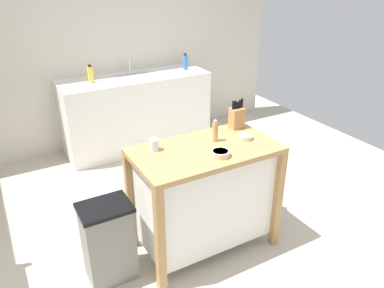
# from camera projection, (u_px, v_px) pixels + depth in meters

# --- Properties ---
(ground_plane) EXTENTS (5.97, 5.97, 0.00)m
(ground_plane) POSITION_uv_depth(u_px,v_px,m) (193.00, 250.00, 3.10)
(ground_plane) COLOR #BCB29E
(ground_plane) RESTS_ON ground
(wall_back) EXTENTS (4.97, 0.10, 2.60)m
(wall_back) POSITION_uv_depth(u_px,v_px,m) (92.00, 41.00, 4.45)
(wall_back) COLOR beige
(wall_back) RESTS_ON ground
(kitchen_island) EXTENTS (1.09, 0.61, 0.90)m
(kitchen_island) POSITION_uv_depth(u_px,v_px,m) (205.00, 193.00, 2.96)
(kitchen_island) COLOR #AD7F4C
(kitchen_island) RESTS_ON ground
(knife_block) EXTENTS (0.11, 0.09, 0.25)m
(knife_block) POSITION_uv_depth(u_px,v_px,m) (237.00, 117.00, 3.09)
(knife_block) COLOR #AD7F4C
(knife_block) RESTS_ON kitchen_island
(bowl_stoneware_deep) EXTENTS (0.13, 0.13, 0.04)m
(bowl_stoneware_deep) POSITION_uv_depth(u_px,v_px,m) (220.00, 153.00, 2.66)
(bowl_stoneware_deep) COLOR beige
(bowl_stoneware_deep) RESTS_ON kitchen_island
(bowl_ceramic_wide) EXTENTS (0.11, 0.11, 0.03)m
(bowl_ceramic_wide) POSITION_uv_depth(u_px,v_px,m) (245.00, 137.00, 2.92)
(bowl_ceramic_wide) COLOR beige
(bowl_ceramic_wide) RESTS_ON kitchen_island
(drinking_cup) EXTENTS (0.07, 0.07, 0.09)m
(drinking_cup) POSITION_uv_depth(u_px,v_px,m) (154.00, 145.00, 2.74)
(drinking_cup) COLOR silver
(drinking_cup) RESTS_ON kitchen_island
(pepper_grinder) EXTENTS (0.04, 0.04, 0.18)m
(pepper_grinder) POSITION_uv_depth(u_px,v_px,m) (215.00, 131.00, 2.86)
(pepper_grinder) COLOR tan
(pepper_grinder) RESTS_ON kitchen_island
(trash_bin) EXTENTS (0.36, 0.28, 0.63)m
(trash_bin) POSITION_uv_depth(u_px,v_px,m) (108.00, 242.00, 2.72)
(trash_bin) COLOR slate
(trash_bin) RESTS_ON ground
(sink_counter) EXTENTS (1.79, 0.60, 0.91)m
(sink_counter) POSITION_uv_depth(u_px,v_px,m) (137.00, 112.00, 4.70)
(sink_counter) COLOR white
(sink_counter) RESTS_ON ground
(sink_faucet) EXTENTS (0.02, 0.02, 0.22)m
(sink_faucet) POSITION_uv_depth(u_px,v_px,m) (129.00, 65.00, 4.57)
(sink_faucet) COLOR #B7BCC1
(sink_faucet) RESTS_ON sink_counter
(bottle_hand_soap) EXTENTS (0.06, 0.06, 0.20)m
(bottle_hand_soap) POSITION_uv_depth(u_px,v_px,m) (185.00, 62.00, 4.76)
(bottle_hand_soap) COLOR blue
(bottle_hand_soap) RESTS_ON sink_counter
(bottle_spray_cleaner) EXTENTS (0.06, 0.06, 0.20)m
(bottle_spray_cleaner) POSITION_uv_depth(u_px,v_px,m) (91.00, 74.00, 4.24)
(bottle_spray_cleaner) COLOR yellow
(bottle_spray_cleaner) RESTS_ON sink_counter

